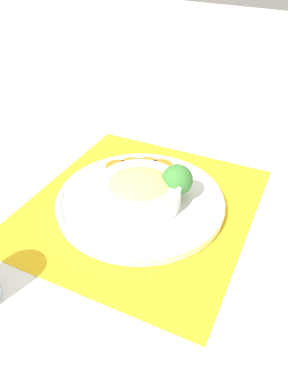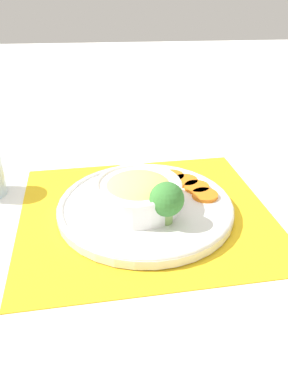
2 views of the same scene
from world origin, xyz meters
TOP-DOWN VIEW (x-y plane):
  - ground_plane at (0.00, 0.00)m, footprint 4.00×4.00m
  - placemat at (0.00, 0.00)m, footprint 0.44×0.48m
  - plate at (0.00, 0.00)m, footprint 0.32×0.32m
  - bowl at (0.01, -0.01)m, footprint 0.15×0.15m
  - broccoli_floret at (0.06, 0.03)m, footprint 0.06×0.06m
  - carrot_slice_near at (-0.01, 0.11)m, footprint 0.05×0.05m
  - carrot_slice_middle at (-0.05, 0.11)m, footprint 0.05×0.05m
  - carrot_slice_far at (-0.07, 0.09)m, footprint 0.05×0.05m
  - carrot_slice_extra at (-0.09, 0.06)m, footprint 0.05×0.05m

SIDE VIEW (x-z plane):
  - ground_plane at x=0.00m, z-range 0.00..0.00m
  - placemat at x=0.00m, z-range 0.00..0.00m
  - plate at x=0.00m, z-range 0.00..0.03m
  - carrot_slice_near at x=-0.01m, z-range 0.02..0.03m
  - carrot_slice_middle at x=-0.05m, z-range 0.02..0.03m
  - carrot_slice_far at x=-0.07m, z-range 0.02..0.03m
  - carrot_slice_extra at x=-0.09m, z-range 0.02..0.03m
  - bowl at x=0.01m, z-range 0.02..0.08m
  - broccoli_floret at x=0.06m, z-range 0.03..0.10m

